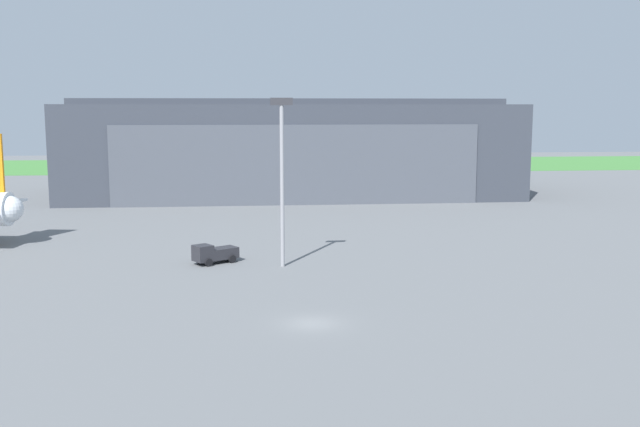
{
  "coord_description": "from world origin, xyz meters",
  "views": [
    {
      "loc": [
        -5.17,
        -57.28,
        17.37
      ],
      "look_at": [
        2.87,
        21.87,
        5.84
      ],
      "focal_mm": 41.1,
      "sensor_mm": 36.0,
      "label": 1
    }
  ],
  "objects": [
    {
      "name": "apron_light_mast",
      "position": [
        -1.27,
        21.89,
        10.83
      ],
      "size": [
        2.4,
        0.5,
        18.42
      ],
      "color": "#99999E",
      "rests_on": "ground_plane"
    },
    {
      "name": "maintenance_hangar",
      "position": [
        3.96,
        91.48,
        9.13
      ],
      "size": [
        86.57,
        37.34,
        19.17
      ],
      "color": "#383D47",
      "rests_on": "ground_plane"
    },
    {
      "name": "ground_plane",
      "position": [
        0.0,
        0.0,
        0.0
      ],
      "size": [
        440.0,
        440.0,
        0.0
      ],
      "primitive_type": "plane",
      "color": "slate"
    },
    {
      "name": "grass_field_strip",
      "position": [
        0.0,
        165.86,
        0.04
      ],
      "size": [
        440.0,
        56.0,
        0.08
      ],
      "primitive_type": "cube",
      "color": "#45853B",
      "rests_on": "ground_plane"
    },
    {
      "name": "pushback_tractor",
      "position": [
        -8.9,
        24.23,
        1.14
      ],
      "size": [
        5.34,
        4.42,
        2.24
      ],
      "color": "#28282D",
      "rests_on": "ground_plane"
    }
  ]
}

